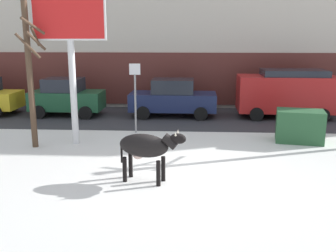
{
  "coord_description": "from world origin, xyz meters",
  "views": [
    {
      "loc": [
        0.17,
        -10.33,
        3.94
      ],
      "look_at": [
        -0.54,
        1.67,
        1.1
      ],
      "focal_mm": 41.46,
      "sensor_mm": 36.0,
      "label": 1
    }
  ],
  "objects": [
    {
      "name": "bare_tree_right_lot",
      "position": [
        -5.36,
        2.77,
        2.86
      ],
      "size": [
        0.86,
        0.96,
        5.44
      ],
      "color": "#4C3828",
      "rests_on": "ground"
    },
    {
      "name": "road_strip",
      "position": [
        0.0,
        8.15,
        0.0
      ],
      "size": [
        60.0,
        5.6,
        0.01
      ],
      "primitive_type": "cube",
      "color": "#333338",
      "rests_on": "ground"
    },
    {
      "name": "car_navy_sedan",
      "position": [
        -0.7,
        8.45,
        0.91
      ],
      "size": [
        4.22,
        2.03,
        1.84
      ],
      "color": "#19234C",
      "rests_on": "ground"
    },
    {
      "name": "ground_plane",
      "position": [
        0.0,
        0.0,
        0.0
      ],
      "size": [
        120.0,
        120.0,
        0.0
      ],
      "primitive_type": "plane",
      "color": "white"
    },
    {
      "name": "pedestrian_by_cars",
      "position": [
        -1.62,
        11.0,
        0.88
      ],
      "size": [
        0.36,
        0.24,
        1.73
      ],
      "color": "#282833",
      "rests_on": "ground"
    },
    {
      "name": "car_darkgreen_hatchback",
      "position": [
        -5.97,
        8.34,
        0.93
      ],
      "size": [
        3.52,
        1.96,
        1.86
      ],
      "color": "#194C2D",
      "rests_on": "ground"
    },
    {
      "name": "cow_black",
      "position": [
        -1.01,
        -0.35,
        0.99
      ],
      "size": [
        1.93,
        0.95,
        1.54
      ],
      "color": "black",
      "rests_on": "ground"
    },
    {
      "name": "car_red_van",
      "position": [
        4.79,
        8.5,
        1.24
      ],
      "size": [
        4.63,
        2.17,
        2.32
      ],
      "color": "red",
      "rests_on": "ground"
    },
    {
      "name": "street_sign",
      "position": [
        -2.07,
        5.08,
        1.67
      ],
      "size": [
        0.44,
        0.08,
        2.82
      ],
      "color": "gray",
      "rests_on": "ground"
    },
    {
      "name": "dumpster",
      "position": [
        4.27,
        4.06,
        0.6
      ],
      "size": [
        1.87,
        1.39,
        1.2
      ],
      "primitive_type": "cube",
      "rotation": [
        0.0,
        0.0,
        -0.18
      ],
      "color": "#285633",
      "rests_on": "ground"
    },
    {
      "name": "pedestrian_near_billboard",
      "position": [
        4.65,
        11.0,
        0.88
      ],
      "size": [
        0.36,
        0.24,
        1.73
      ],
      "color": "#282833",
      "rests_on": "ground"
    },
    {
      "name": "billboard",
      "position": [
        -4.06,
        3.31,
        4.31
      ],
      "size": [
        2.52,
        0.58,
        5.56
      ],
      "color": "silver",
      "rests_on": "ground"
    }
  ]
}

